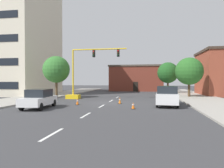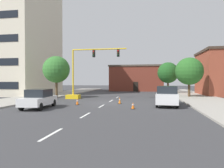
# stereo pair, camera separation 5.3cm
# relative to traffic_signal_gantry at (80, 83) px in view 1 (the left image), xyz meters

# --- Properties ---
(ground_plane) EXTENTS (160.00, 160.00, 0.00)m
(ground_plane) POSITION_rel_traffic_signal_gantry_xyz_m (4.67, -4.47, -2.20)
(ground_plane) COLOR #38383A
(sidewalk_left) EXTENTS (6.00, 56.00, 0.14)m
(sidewalk_left) POSITION_rel_traffic_signal_gantry_xyz_m (-6.87, 3.53, -2.13)
(sidewalk_left) COLOR #9E998E
(sidewalk_left) RESTS_ON ground_plane
(sidewalk_right) EXTENTS (6.00, 56.00, 0.14)m
(sidewalk_right) POSITION_rel_traffic_signal_gantry_xyz_m (16.21, 3.53, -2.13)
(sidewalk_right) COLOR #9E998E
(sidewalk_right) RESTS_ON ground_plane
(lane_stripe_seg_0) EXTENTS (0.16, 2.40, 0.01)m
(lane_stripe_seg_0) POSITION_rel_traffic_signal_gantry_xyz_m (4.67, -18.47, -2.20)
(lane_stripe_seg_0) COLOR silver
(lane_stripe_seg_0) RESTS_ON ground_plane
(lane_stripe_seg_1) EXTENTS (0.16, 2.40, 0.01)m
(lane_stripe_seg_1) POSITION_rel_traffic_signal_gantry_xyz_m (4.67, -12.97, -2.20)
(lane_stripe_seg_1) COLOR silver
(lane_stripe_seg_1) RESTS_ON ground_plane
(lane_stripe_seg_2) EXTENTS (0.16, 2.40, 0.01)m
(lane_stripe_seg_2) POSITION_rel_traffic_signal_gantry_xyz_m (4.67, -7.47, -2.20)
(lane_stripe_seg_2) COLOR silver
(lane_stripe_seg_2) RESTS_ON ground_plane
(lane_stripe_seg_3) EXTENTS (0.16, 2.40, 0.01)m
(lane_stripe_seg_3) POSITION_rel_traffic_signal_gantry_xyz_m (4.67, -1.97, -2.20)
(lane_stripe_seg_3) COLOR silver
(lane_stripe_seg_3) RESTS_ON ground_plane
(lane_stripe_seg_4) EXTENTS (0.16, 2.40, 0.01)m
(lane_stripe_seg_4) POSITION_rel_traffic_signal_gantry_xyz_m (4.67, 3.53, -2.20)
(lane_stripe_seg_4) COLOR silver
(lane_stripe_seg_4) RESTS_ON ground_plane
(building_tall_left) EXTENTS (12.51, 14.28, 21.61)m
(building_tall_left) POSITION_rel_traffic_signal_gantry_xyz_m (-14.79, 7.66, 8.62)
(building_tall_left) COLOR beige
(building_tall_left) RESTS_ON ground_plane
(building_brick_center) EXTENTS (12.79, 9.67, 6.13)m
(building_brick_center) POSITION_rel_traffic_signal_gantry_xyz_m (6.49, 24.90, 0.88)
(building_brick_center) COLOR brown
(building_brick_center) RESTS_ON ground_plane
(traffic_signal_gantry) EXTENTS (8.32, 1.20, 6.83)m
(traffic_signal_gantry) POSITION_rel_traffic_signal_gantry_xyz_m (0.00, 0.00, 0.00)
(traffic_signal_gantry) COLOR yellow
(traffic_signal_gantry) RESTS_ON ground_plane
(tree_right_far) EXTENTS (4.10, 4.10, 6.10)m
(tree_right_far) POSITION_rel_traffic_signal_gantry_xyz_m (13.12, 14.77, 1.83)
(tree_right_far) COLOR brown
(tree_right_far) RESTS_ON ground_plane
(tree_left_near) EXTENTS (3.84, 3.84, 6.04)m
(tree_left_near) POSITION_rel_traffic_signal_gantry_xyz_m (-3.76, 0.62, 1.90)
(tree_left_near) COLOR brown
(tree_left_near) RESTS_ON ground_plane
(tree_right_mid) EXTENTS (4.07, 4.07, 5.94)m
(tree_right_mid) POSITION_rel_traffic_signal_gantry_xyz_m (15.24, 4.83, 1.70)
(tree_right_mid) COLOR #4C3823
(tree_right_mid) RESTS_ON ground_plane
(pickup_truck_white) EXTENTS (2.48, 5.56, 1.99)m
(pickup_truck_white) POSITION_rel_traffic_signal_gantry_xyz_m (11.09, -6.11, -1.22)
(pickup_truck_white) COLOR white
(pickup_truck_white) RESTS_ON ground_plane
(sedan_white_near_left) EXTENTS (2.18, 4.63, 1.74)m
(sedan_white_near_left) POSITION_rel_traffic_signal_gantry_xyz_m (-0.66, -9.97, -1.31)
(sedan_white_near_left) COLOR white
(sedan_white_near_left) RESTS_ON ground_plane
(traffic_cone_roadside_a) EXTENTS (0.36, 0.36, 0.72)m
(traffic_cone_roadside_a) POSITION_rel_traffic_signal_gantry_xyz_m (6.17, -5.16, -1.85)
(traffic_cone_roadside_a) COLOR black
(traffic_cone_roadside_a) RESTS_ON ground_plane
(traffic_cone_roadside_b) EXTENTS (0.36, 0.36, 0.59)m
(traffic_cone_roadside_b) POSITION_rel_traffic_signal_gantry_xyz_m (7.88, -9.09, -1.91)
(traffic_cone_roadside_b) COLOR black
(traffic_cone_roadside_b) RESTS_ON ground_plane
(traffic_cone_roadside_c) EXTENTS (0.36, 0.36, 0.65)m
(traffic_cone_roadside_c) POSITION_rel_traffic_signal_gantry_xyz_m (1.94, -6.85, -1.88)
(traffic_cone_roadside_c) COLOR black
(traffic_cone_roadside_c) RESTS_ON ground_plane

